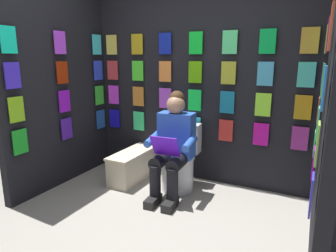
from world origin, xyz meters
name	(u,v)px	position (x,y,z in m)	size (l,w,h in m)	color
ground_plane	(122,245)	(0.00, 0.00, 0.00)	(30.00, 30.00, 0.00)	#9E998E
display_wall_back	(197,86)	(0.00, -1.69, 1.20)	(2.93, 0.14, 2.40)	black
display_wall_left	(332,104)	(-1.46, -0.82, 1.20)	(0.14, 1.64, 2.40)	black
display_wall_right	(58,87)	(1.46, -0.82, 1.20)	(0.14, 1.64, 2.40)	black
toilet	(180,161)	(0.05, -1.29, 0.33)	(0.42, 0.57, 0.77)	white
person_reading	(173,145)	(0.04, -1.06, 0.60)	(0.54, 0.70, 1.19)	blue
comic_longbox_near	(133,165)	(0.69, -1.25, 0.19)	(0.32, 0.81, 0.38)	beige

